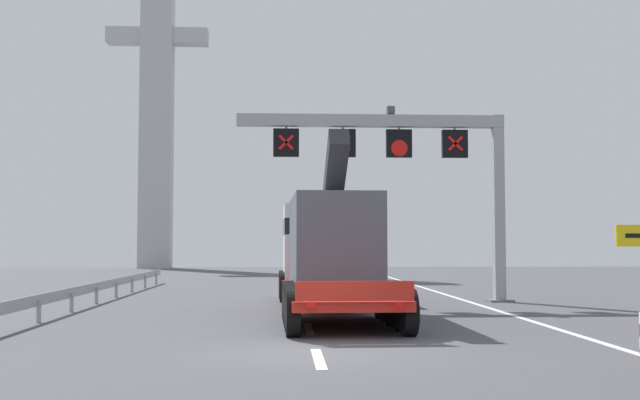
# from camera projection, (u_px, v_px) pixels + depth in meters

# --- Properties ---
(ground) EXTENTS (112.00, 112.00, 0.00)m
(ground) POSITION_uv_depth(u_px,v_px,m) (319.00, 353.00, 15.05)
(ground) COLOR #4C4C51
(lane_markings) EXTENTS (0.20, 59.45, 0.01)m
(lane_markings) POSITION_uv_depth(u_px,v_px,m) (296.00, 288.00, 37.40)
(lane_markings) COLOR silver
(lane_markings) RESTS_ON ground
(edge_line_right) EXTENTS (0.20, 63.00, 0.01)m
(edge_line_right) POSITION_uv_depth(u_px,v_px,m) (475.00, 304.00, 27.32)
(edge_line_right) COLOR silver
(edge_line_right) RESTS_ON ground
(overhead_lane_gantry) EXTENTS (10.25, 0.90, 7.28)m
(overhead_lane_gantry) POSITION_uv_depth(u_px,v_px,m) (408.00, 153.00, 28.50)
(overhead_lane_gantry) COLOR #9EA0A5
(overhead_lane_gantry) RESTS_ON ground
(heavy_haul_truck_red) EXTENTS (3.25, 14.11, 5.30)m
(heavy_haul_truck_red) POSITION_uv_depth(u_px,v_px,m) (326.00, 249.00, 25.13)
(heavy_haul_truck_red) COLOR red
(heavy_haul_truck_red) RESTS_ON ground
(guardrail_left) EXTENTS (0.13, 29.29, 0.76)m
(guardrail_left) POSITION_uv_depth(u_px,v_px,m) (95.00, 288.00, 27.31)
(guardrail_left) COLOR #999EA3
(guardrail_left) RESTS_ON ground
(bridge_pylon_distant) EXTENTS (9.00, 2.00, 33.47)m
(bridge_pylon_distant) POSITION_uv_depth(u_px,v_px,m) (157.00, 77.00, 68.26)
(bridge_pylon_distant) COLOR #B7B7B2
(bridge_pylon_distant) RESTS_ON ground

